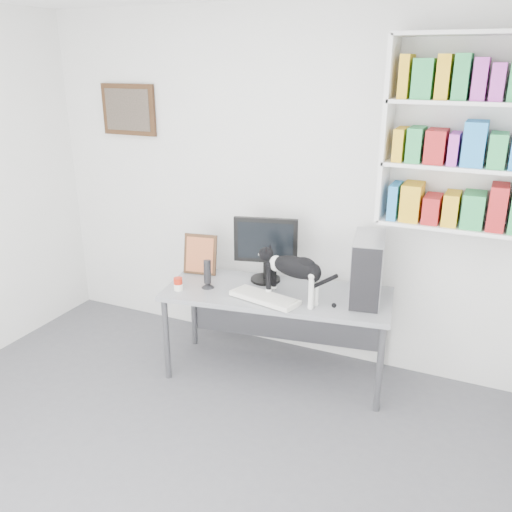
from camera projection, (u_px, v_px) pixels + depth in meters
name	position (u px, v px, depth m)	size (l,w,h in m)	color
room	(106.00, 274.00, 2.55)	(4.01, 4.01, 2.70)	#545459
bookshelf	(467.00, 135.00, 3.42)	(1.03, 0.28, 1.24)	silver
wall_art	(129.00, 110.00, 4.55)	(0.52, 0.04, 0.42)	#482C17
desk	(277.00, 334.00, 4.10)	(1.66, 0.64, 0.69)	gray
monitor	(266.00, 249.00, 4.10)	(0.48, 0.23, 0.51)	black
keyboard	(265.00, 298.00, 3.84)	(0.50, 0.19, 0.04)	silver
pc_tower	(367.00, 269.00, 3.79)	(0.21, 0.46, 0.46)	#ABABB0
speaker	(207.00, 274.00, 4.02)	(0.10, 0.10, 0.22)	black
leaning_print	(200.00, 254.00, 4.28)	(0.27, 0.11, 0.33)	#482C17
soup_can	(178.00, 284.00, 4.00)	(0.07, 0.07, 0.10)	red
cat	(294.00, 278.00, 3.77)	(0.57, 0.15, 0.35)	black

